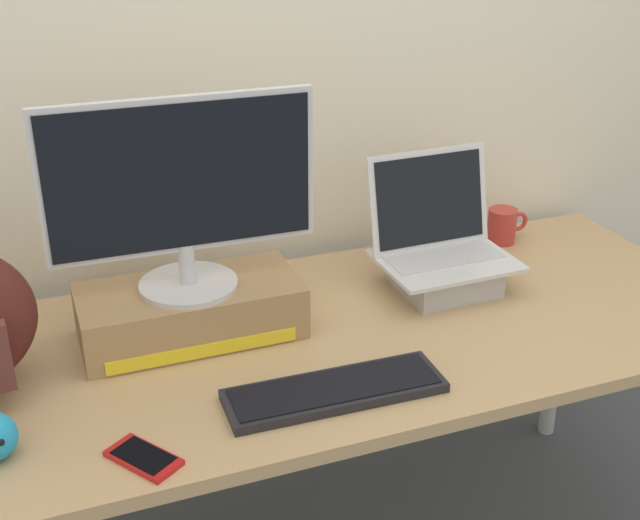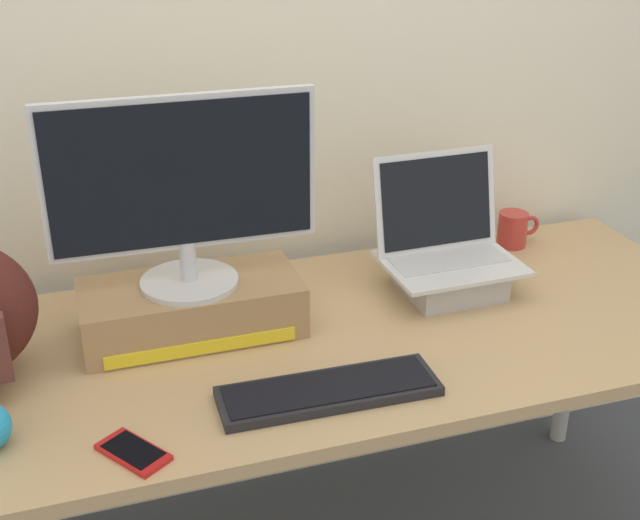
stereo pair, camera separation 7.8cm
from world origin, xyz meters
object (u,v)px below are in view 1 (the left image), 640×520
Objects in this scene: desktop_monitor at (182,192)px; external_keyboard at (335,390)px; open_laptop at (442,262)px; toner_box_yellow at (191,311)px; cell_phone at (144,458)px; coffee_mug at (503,225)px.

external_keyboard is at bearing -56.66° from desktop_monitor.
toner_box_yellow is at bearing 179.92° from open_laptop.
coffee_mug is at bearing -5.85° from cell_phone.
coffee_mug reaches higher than external_keyboard.
toner_box_yellow is at bearing 31.59° from cell_phone.
cell_phone is at bearing -154.29° from open_laptop.
desktop_monitor is 1.29× the size of external_keyboard.
cell_phone is at bearing -114.18° from toner_box_yellow.
toner_box_yellow is 3.95× the size of coffee_mug.
coffee_mug is (0.91, 0.19, -0.29)m from desktop_monitor.
external_keyboard is at bearing -143.38° from coffee_mug.
coffee_mug is (0.29, 0.18, -0.02)m from open_laptop.
open_laptop is at bearing 1.12° from toner_box_yellow.
open_laptop reaches higher than external_keyboard.
toner_box_yellow reaches higher than external_keyboard.
coffee_mug is 1.24m from cell_phone.
desktop_monitor is (-0.00, -0.00, 0.28)m from toner_box_yellow.
toner_box_yellow is at bearing -168.05° from coffee_mug.
desktop_monitor reaches higher than toner_box_yellow.
cell_phone is (-0.38, -0.06, -0.01)m from external_keyboard.
open_laptop is (0.63, 0.01, 0.01)m from toner_box_yellow.
external_keyboard is at bearing -24.69° from cell_phone.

